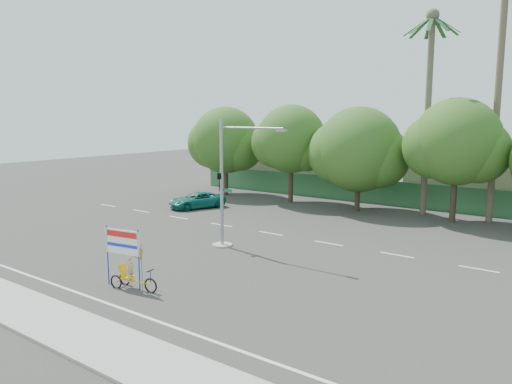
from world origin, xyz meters
The scene contains 14 objects.
ground centered at (0.00, 0.00, 0.00)m, with size 120.00×120.00×0.00m, color #33302D.
sidewalk_near centered at (0.00, -7.50, 0.06)m, with size 50.00×2.40×0.12m, color gray.
fence centered at (0.00, 21.50, 1.00)m, with size 38.00×0.08×2.00m, color #336B3D.
building_left centered at (-10.00, 26.00, 2.00)m, with size 12.00×8.00×4.00m, color beige.
building_right centered at (8.00, 26.00, 1.80)m, with size 14.00×8.00×3.60m, color beige.
tree_far_left centered at (-14.05, 18.00, 4.76)m, with size 7.14×6.00×7.96m.
tree_left centered at (-7.05, 18.00, 5.06)m, with size 6.66×5.60×8.07m.
tree_center centered at (-1.05, 18.00, 4.47)m, with size 7.62×6.40×7.85m.
tree_right centered at (5.95, 18.00, 5.24)m, with size 6.90×5.80×8.36m.
palm_tall centered at (8.00, 19.50, 10.46)m, with size 3.73×3.79×17.45m.
palm_short centered at (3.50, 19.50, 8.86)m, with size 3.73×3.79×14.45m.
traffic_signal centered at (-2.20, 3.98, 2.92)m, with size 4.72×1.10×7.00m.
trike_billboard centered at (-1.23, -3.55, 1.05)m, with size 2.63×0.82×2.61m.
pickup_truck centered at (-11.53, 11.52, 0.61)m, with size 2.02×4.39×1.22m, color #0E6758.
Camera 1 is at (15.11, -16.49, 7.21)m, focal length 35.00 mm.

